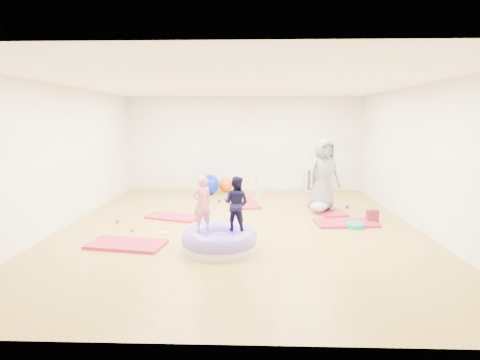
{
  "coord_description": "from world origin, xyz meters",
  "views": [
    {
      "loc": [
        0.24,
        -7.28,
        2.15
      ],
      "look_at": [
        0.0,
        0.3,
        0.9
      ],
      "focal_mm": 28.0,
      "sensor_mm": 36.0,
      "label": 1
    }
  ],
  "objects": [
    {
      "name": "room",
      "position": [
        0.0,
        0.0,
        1.4
      ],
      "size": [
        7.01,
        8.01,
        2.81
      ],
      "color": "#A68732",
      "rests_on": "ground"
    },
    {
      "name": "gym_mat_front_left",
      "position": [
        -1.89,
        -1.23,
        0.03
      ],
      "size": [
        1.38,
        0.84,
        0.05
      ],
      "primitive_type": "cube",
      "rotation": [
        0.0,
        0.0,
        -0.16
      ],
      "color": "#AA1F3A",
      "rests_on": "ground"
    },
    {
      "name": "gym_mat_mid_left",
      "position": [
        -1.48,
        0.61,
        0.02
      ],
      "size": [
        1.24,
        0.89,
        0.05
      ],
      "primitive_type": "cube",
      "rotation": [
        0.0,
        0.0,
        -0.32
      ],
      "color": "#AA1F3A",
      "rests_on": "ground"
    },
    {
      "name": "gym_mat_center_back",
      "position": [
        0.01,
        2.02,
        0.03
      ],
      "size": [
        0.97,
        1.45,
        0.06
      ],
      "primitive_type": "cube",
      "rotation": [
        0.0,
        0.0,
        1.81
      ],
      "color": "#AA1F3A",
      "rests_on": "ground"
    },
    {
      "name": "gym_mat_right",
      "position": [
        2.18,
        0.22,
        0.03
      ],
      "size": [
        1.3,
        0.74,
        0.05
      ],
      "primitive_type": "cube",
      "rotation": [
        0.0,
        0.0,
        0.1
      ],
      "color": "#AA1F3A",
      "rests_on": "ground"
    },
    {
      "name": "gym_mat_rear_right",
      "position": [
        2.01,
        1.3,
        0.02
      ],
      "size": [
        0.82,
        1.26,
        0.05
      ],
      "primitive_type": "cube",
      "rotation": [
        0.0,
        0.0,
        1.79
      ],
      "color": "#AA1F3A",
      "rests_on": "ground"
    },
    {
      "name": "inflatable_cushion",
      "position": [
        -0.29,
        -1.34,
        0.15
      ],
      "size": [
        1.26,
        1.26,
        0.4
      ],
      "rotation": [
        0.0,
        0.0,
        0.17
      ],
      "color": "silver",
      "rests_on": "ground"
    },
    {
      "name": "child_pink",
      "position": [
        -0.57,
        -1.33,
        0.82
      ],
      "size": [
        0.4,
        0.37,
        0.92
      ],
      "primitive_type": "imported",
      "rotation": [
        0.0,
        0.0,
        3.73
      ],
      "color": "#EF7382",
      "rests_on": "inflatable_cushion"
    },
    {
      "name": "child_navy",
      "position": [
        -0.01,
        -1.3,
        0.82
      ],
      "size": [
        0.55,
        0.5,
        0.91
      ],
      "primitive_type": "imported",
      "rotation": [
        0.0,
        0.0,
        2.72
      ],
      "color": "black",
      "rests_on": "inflatable_cushion"
    },
    {
      "name": "adult_caregiver",
      "position": [
        1.9,
        1.31,
        0.87
      ],
      "size": [
        0.94,
        0.78,
        1.64
      ],
      "primitive_type": "imported",
      "rotation": [
        0.0,
        0.0,
        0.38
      ],
      "color": "slate",
      "rests_on": "gym_mat_rear_right"
    },
    {
      "name": "infant",
      "position": [
        1.78,
        1.05,
        0.17
      ],
      "size": [
        0.39,
        0.4,
        0.23
      ],
      "color": "#85BFD8",
      "rests_on": "gym_mat_rear_right"
    },
    {
      "name": "ball_pit_balls",
      "position": [
        -0.65,
        0.64,
        0.04
      ],
      "size": [
        5.2,
        3.09,
        0.07
      ],
      "color": "#FFF812",
      "rests_on": "ground"
    },
    {
      "name": "exercise_ball_blue",
      "position": [
        -0.97,
        3.2,
        0.29
      ],
      "size": [
        0.57,
        0.57,
        0.57
      ],
      "primitive_type": "sphere",
      "color": "#091EC8",
      "rests_on": "ground"
    },
    {
      "name": "exercise_ball_orange",
      "position": [
        -0.52,
        3.6,
        0.21
      ],
      "size": [
        0.42,
        0.42,
        0.42
      ],
      "primitive_type": "sphere",
      "color": "#D45309",
      "rests_on": "ground"
    },
    {
      "name": "infant_play_gym",
      "position": [
        0.11,
        2.87,
        0.34
      ],
      "size": [
        0.66,
        0.62,
        0.5
      ],
      "rotation": [
        0.0,
        0.0,
        -0.22
      ],
      "color": "silver",
      "rests_on": "ground"
    },
    {
      "name": "cube_shelf",
      "position": [
        2.19,
        3.79,
        0.35
      ],
      "size": [
        0.7,
        0.35,
        0.7
      ],
      "color": "silver",
      "rests_on": "ground"
    },
    {
      "name": "balance_disc",
      "position": [
        2.3,
        0.0,
        0.04
      ],
      "size": [
        0.37,
        0.37,
        0.08
      ],
      "primitive_type": "cylinder",
      "color": "#0E8179",
      "rests_on": "ground"
    },
    {
      "name": "backpack",
      "position": [
        2.78,
        0.4,
        0.13
      ],
      "size": [
        0.25,
        0.17,
        0.27
      ],
      "primitive_type": "cube",
      "rotation": [
        0.0,
        0.0,
        0.12
      ],
      "color": "maroon",
      "rests_on": "ground"
    },
    {
      "name": "yellow_toy",
      "position": [
        -1.41,
        -0.53,
        0.01
      ],
      "size": [
        0.19,
        0.19,
        0.03
      ],
      "primitive_type": "cylinder",
      "color": "#FFF812",
      "rests_on": "ground"
    }
  ]
}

